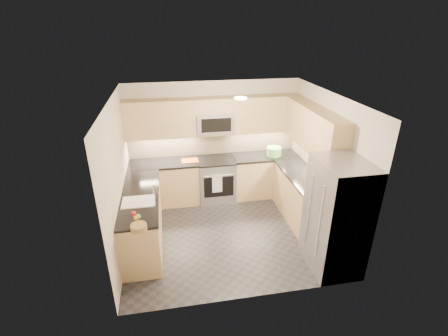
{
  "coord_description": "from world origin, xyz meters",
  "views": [
    {
      "loc": [
        -0.96,
        -4.91,
        3.6
      ],
      "look_at": [
        0.0,
        0.35,
        1.15
      ],
      "focal_mm": 26.0,
      "sensor_mm": 36.0,
      "label": 1
    }
  ],
  "objects_px": {
    "refrigerator": "(336,217)",
    "fruit_basket": "(139,227)",
    "microwave": "(215,122)",
    "gas_range": "(216,180)",
    "cutting_board": "(190,161)",
    "utensil_bowl": "(274,151)"
  },
  "relations": [
    {
      "from": "gas_range",
      "to": "microwave",
      "type": "bearing_deg",
      "value": 90.0
    },
    {
      "from": "utensil_bowl",
      "to": "fruit_basket",
      "type": "bearing_deg",
      "value": -139.98
    },
    {
      "from": "gas_range",
      "to": "refrigerator",
      "type": "height_order",
      "value": "refrigerator"
    },
    {
      "from": "gas_range",
      "to": "microwave",
      "type": "xyz_separation_m",
      "value": [
        0.0,
        0.12,
        1.24
      ]
    },
    {
      "from": "gas_range",
      "to": "utensil_bowl",
      "type": "height_order",
      "value": "utensil_bowl"
    },
    {
      "from": "microwave",
      "to": "utensil_bowl",
      "type": "distance_m",
      "value": 1.43
    },
    {
      "from": "cutting_board",
      "to": "gas_range",
      "type": "bearing_deg",
      "value": -0.78
    },
    {
      "from": "refrigerator",
      "to": "utensil_bowl",
      "type": "height_order",
      "value": "refrigerator"
    },
    {
      "from": "microwave",
      "to": "gas_range",
      "type": "bearing_deg",
      "value": -90.0
    },
    {
      "from": "microwave",
      "to": "refrigerator",
      "type": "distance_m",
      "value": 3.04
    },
    {
      "from": "microwave",
      "to": "refrigerator",
      "type": "xyz_separation_m",
      "value": [
        1.45,
        -2.55,
        -0.8
      ]
    },
    {
      "from": "fruit_basket",
      "to": "microwave",
      "type": "bearing_deg",
      "value": 59.0
    },
    {
      "from": "microwave",
      "to": "fruit_basket",
      "type": "distance_m",
      "value": 2.91
    },
    {
      "from": "refrigerator",
      "to": "utensil_bowl",
      "type": "relative_size",
      "value": 5.72
    },
    {
      "from": "microwave",
      "to": "utensil_bowl",
      "type": "xyz_separation_m",
      "value": [
        1.26,
        -0.14,
        -0.67
      ]
    },
    {
      "from": "refrigerator",
      "to": "gas_range",
      "type": "bearing_deg",
      "value": 120.88
    },
    {
      "from": "gas_range",
      "to": "cutting_board",
      "type": "xyz_separation_m",
      "value": [
        -0.55,
        0.01,
        0.49
      ]
    },
    {
      "from": "refrigerator",
      "to": "fruit_basket",
      "type": "xyz_separation_m",
      "value": [
        -2.9,
        0.13,
        0.08
      ]
    },
    {
      "from": "refrigerator",
      "to": "fruit_basket",
      "type": "relative_size",
      "value": 8.0
    },
    {
      "from": "microwave",
      "to": "fruit_basket",
      "type": "xyz_separation_m",
      "value": [
        -1.45,
        -2.42,
        -0.72
      ]
    },
    {
      "from": "microwave",
      "to": "fruit_basket",
      "type": "height_order",
      "value": "microwave"
    },
    {
      "from": "utensil_bowl",
      "to": "microwave",
      "type": "bearing_deg",
      "value": 173.61
    }
  ]
}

